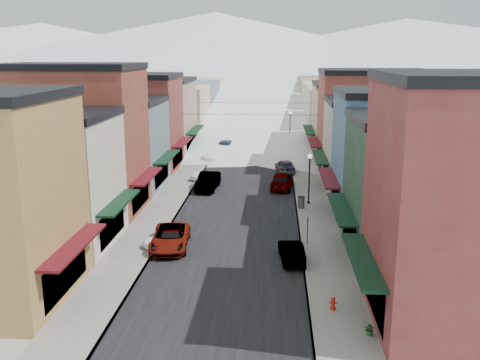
# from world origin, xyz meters

# --- Properties ---
(ground) EXTENTS (600.00, 600.00, 0.00)m
(ground) POSITION_xyz_m (0.00, 0.00, 0.00)
(ground) COLOR gray
(ground) RESTS_ON ground
(road) EXTENTS (10.00, 160.00, 0.01)m
(road) POSITION_xyz_m (0.00, 60.00, 0.01)
(road) COLOR black
(road) RESTS_ON ground
(sidewalk_left) EXTENTS (3.20, 160.00, 0.15)m
(sidewalk_left) POSITION_xyz_m (-6.60, 60.00, 0.07)
(sidewalk_left) COLOR gray
(sidewalk_left) RESTS_ON ground
(sidewalk_right) EXTENTS (3.20, 160.00, 0.15)m
(sidewalk_right) POSITION_xyz_m (6.60, 60.00, 0.07)
(sidewalk_right) COLOR gray
(sidewalk_right) RESTS_ON ground
(curb_left) EXTENTS (0.10, 160.00, 0.15)m
(curb_left) POSITION_xyz_m (-5.05, 60.00, 0.07)
(curb_left) COLOR slate
(curb_left) RESTS_ON ground
(curb_right) EXTENTS (0.10, 160.00, 0.15)m
(curb_right) POSITION_xyz_m (5.05, 60.00, 0.07)
(curb_right) COLOR slate
(curb_right) RESTS_ON ground
(bldg_l_cream) EXTENTS (11.30, 8.20, 9.50)m
(bldg_l_cream) POSITION_xyz_m (-13.19, 12.50, 4.76)
(bldg_l_cream) COLOR beige
(bldg_l_cream) RESTS_ON ground
(bldg_l_brick_near) EXTENTS (12.30, 8.20, 12.50)m
(bldg_l_brick_near) POSITION_xyz_m (-13.69, 20.50, 6.26)
(bldg_l_brick_near) COLOR brown
(bldg_l_brick_near) RESTS_ON ground
(bldg_l_grayblue) EXTENTS (11.30, 9.20, 9.00)m
(bldg_l_grayblue) POSITION_xyz_m (-13.19, 29.00, 4.51)
(bldg_l_grayblue) COLOR slate
(bldg_l_grayblue) RESTS_ON ground
(bldg_l_brick_far) EXTENTS (13.30, 9.20, 11.00)m
(bldg_l_brick_far) POSITION_xyz_m (-14.19, 38.00, 5.51)
(bldg_l_brick_far) COLOR maroon
(bldg_l_brick_far) RESTS_ON ground
(bldg_l_tan) EXTENTS (11.30, 11.20, 10.00)m
(bldg_l_tan) POSITION_xyz_m (-13.19, 48.00, 5.01)
(bldg_l_tan) COLOR tan
(bldg_l_tan) RESTS_ON ground
(bldg_r_green) EXTENTS (11.30, 9.20, 9.50)m
(bldg_r_green) POSITION_xyz_m (13.19, 12.00, 4.76)
(bldg_r_green) COLOR #1C3C26
(bldg_r_green) RESTS_ON ground
(bldg_r_blue) EXTENTS (11.30, 9.20, 10.50)m
(bldg_r_blue) POSITION_xyz_m (13.19, 21.00, 5.26)
(bldg_r_blue) COLOR #3D6A8A
(bldg_r_blue) RESTS_ON ground
(bldg_r_cream) EXTENTS (12.30, 9.20, 9.00)m
(bldg_r_cream) POSITION_xyz_m (13.69, 30.00, 4.51)
(bldg_r_cream) COLOR beige
(bldg_r_cream) RESTS_ON ground
(bldg_r_brick_far) EXTENTS (13.30, 9.20, 11.50)m
(bldg_r_brick_far) POSITION_xyz_m (14.19, 39.00, 5.76)
(bldg_r_brick_far) COLOR maroon
(bldg_r_brick_far) RESTS_ON ground
(bldg_r_tan) EXTENTS (11.30, 11.20, 9.50)m
(bldg_r_tan) POSITION_xyz_m (13.19, 49.00, 4.76)
(bldg_r_tan) COLOR tan
(bldg_r_tan) RESTS_ON ground
(distant_blocks) EXTENTS (34.00, 55.00, 8.00)m
(distant_blocks) POSITION_xyz_m (0.00, 83.00, 4.00)
(distant_blocks) COLOR gray
(distant_blocks) RESTS_ON ground
(mountain_ridge) EXTENTS (670.00, 340.00, 34.00)m
(mountain_ridge) POSITION_xyz_m (-19.47, 277.18, 14.36)
(mountain_ridge) COLOR silver
(mountain_ridge) RESTS_ON ground
(overhead_cables) EXTENTS (16.40, 15.04, 0.04)m
(overhead_cables) POSITION_xyz_m (0.00, 47.50, 6.20)
(overhead_cables) COLOR black
(overhead_cables) RESTS_ON ground
(car_white_suv) EXTENTS (2.92, 5.60, 1.51)m
(car_white_suv) POSITION_xyz_m (-4.10, 12.36, 0.75)
(car_white_suv) COLOR silver
(car_white_suv) RESTS_ON ground
(car_silver_sedan) EXTENTS (2.03, 4.54, 1.52)m
(car_silver_sedan) POSITION_xyz_m (-4.01, 12.37, 0.76)
(car_silver_sedan) COLOR #A6AAAE
(car_silver_sedan) RESTS_ON ground
(car_dark_hatch) EXTENTS (2.13, 5.24, 1.69)m
(car_dark_hatch) POSITION_xyz_m (-3.50, 28.66, 0.85)
(car_dark_hatch) COLOR black
(car_dark_hatch) RESTS_ON ground
(car_silver_wagon) EXTENTS (2.87, 5.82, 1.63)m
(car_silver_wagon) POSITION_xyz_m (-3.69, 48.55, 0.81)
(car_silver_wagon) COLOR #9DA1A5
(car_silver_wagon) RESTS_ON ground
(car_green_sedan) EXTENTS (1.79, 4.13, 1.32)m
(car_green_sedan) POSITION_xyz_m (4.30, 10.48, 0.66)
(car_green_sedan) COLOR black
(car_green_sedan) RESTS_ON ground
(car_gray_suv) EXTENTS (2.50, 5.21, 1.72)m
(car_gray_suv) POSITION_xyz_m (3.83, 29.57, 0.86)
(car_gray_suv) COLOR gray
(car_gray_suv) RESTS_ON ground
(car_black_sedan) EXTENTS (2.44, 4.95, 1.38)m
(car_black_sedan) POSITION_xyz_m (4.29, 37.07, 0.69)
(car_black_sedan) COLOR black
(car_black_sedan) RESTS_ON ground
(car_lane_silver) EXTENTS (2.03, 4.64, 1.56)m
(car_lane_silver) POSITION_xyz_m (-1.71, 51.95, 0.78)
(car_lane_silver) COLOR gray
(car_lane_silver) RESTS_ON ground
(car_lane_white) EXTENTS (2.68, 5.76, 1.60)m
(car_lane_white) POSITION_xyz_m (0.97, 71.26, 0.80)
(car_lane_white) COLOR silver
(car_lane_white) RESTS_ON ground
(fire_hydrant) EXTENTS (0.41, 0.31, 0.70)m
(fire_hydrant) POSITION_xyz_m (6.30, 3.55, 0.47)
(fire_hydrant) COLOR red
(fire_hydrant) RESTS_ON sidewalk_right
(parking_sign) EXTENTS (0.11, 0.27, 2.03)m
(parking_sign) POSITION_xyz_m (5.48, 13.32, 1.33)
(parking_sign) COLOR black
(parking_sign) RESTS_ON sidewalk_right
(trash_can) EXTENTS (0.62, 0.62, 1.04)m
(trash_can) POSITION_xyz_m (5.46, 22.32, 0.68)
(trash_can) COLOR #5B5D60
(trash_can) RESTS_ON sidewalk_right
(streetlamp_near) EXTENTS (0.37, 0.37, 4.47)m
(streetlamp_near) POSITION_xyz_m (6.18, 23.90, 2.97)
(streetlamp_near) COLOR black
(streetlamp_near) RESTS_ON sidewalk_right
(streetlamp_far) EXTENTS (0.41, 0.41, 4.88)m
(streetlamp_far) POSITION_xyz_m (5.20, 55.00, 3.23)
(streetlamp_far) COLOR black
(streetlamp_far) RESTS_ON sidewalk_right
(planter_near) EXTENTS (0.67, 0.62, 0.62)m
(planter_near) POSITION_xyz_m (7.80, 1.00, 0.46)
(planter_near) COLOR #2E5827
(planter_near) RESTS_ON sidewalk_right
(planter_far) EXTENTS (0.43, 0.43, 0.54)m
(planter_far) POSITION_xyz_m (7.80, 1.00, 0.42)
(planter_far) COLOR #335627
(planter_far) RESTS_ON sidewalk_right
(snow_pile_near) EXTENTS (2.14, 2.52, 0.90)m
(snow_pile_near) POSITION_xyz_m (-4.88, 12.04, 0.43)
(snow_pile_near) COLOR white
(snow_pile_near) RESTS_ON ground
(snow_pile_mid) EXTENTS (2.53, 2.76, 1.07)m
(snow_pile_mid) POSITION_xyz_m (-4.55, 31.89, 0.51)
(snow_pile_mid) COLOR white
(snow_pile_mid) RESTS_ON ground
(snow_pile_far) EXTENTS (2.44, 2.70, 1.03)m
(snow_pile_far) POSITION_xyz_m (-4.88, 42.33, 0.49)
(snow_pile_far) COLOR white
(snow_pile_far) RESTS_ON ground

